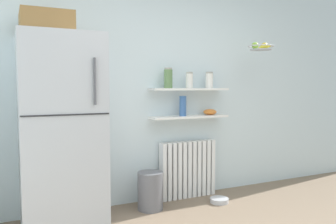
% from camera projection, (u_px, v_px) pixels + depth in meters
% --- Properties ---
extents(back_wall, '(7.04, 0.10, 2.60)m').
position_uv_depth(back_wall, '(161.00, 88.00, 3.95)').
color(back_wall, silver).
rests_on(back_wall, ground_plane).
extents(refrigerator, '(0.73, 0.70, 1.97)m').
position_uv_depth(refrigerator, '(61.00, 128.00, 3.13)').
color(refrigerator, '#B7BABF').
rests_on(refrigerator, ground_plane).
extents(radiator, '(0.69, 0.12, 0.67)m').
position_uv_depth(radiator, '(188.00, 169.00, 4.03)').
color(radiator, white).
rests_on(radiator, ground_plane).
extents(wall_shelf_lower, '(0.95, 0.22, 0.02)m').
position_uv_depth(wall_shelf_lower, '(189.00, 117.00, 3.96)').
color(wall_shelf_lower, white).
extents(wall_shelf_upper, '(0.95, 0.22, 0.02)m').
position_uv_depth(wall_shelf_upper, '(189.00, 89.00, 3.94)').
color(wall_shelf_upper, white).
extents(storage_jar_0, '(0.10, 0.10, 0.23)m').
position_uv_depth(storage_jar_0, '(168.00, 78.00, 3.81)').
color(storage_jar_0, '#5B7F4C').
rests_on(storage_jar_0, wall_shelf_upper).
extents(storage_jar_1, '(0.08, 0.08, 0.19)m').
position_uv_depth(storage_jar_1, '(189.00, 80.00, 3.93)').
color(storage_jar_1, silver).
rests_on(storage_jar_1, wall_shelf_upper).
extents(storage_jar_2, '(0.09, 0.09, 0.19)m').
position_uv_depth(storage_jar_2, '(209.00, 80.00, 4.04)').
color(storage_jar_2, silver).
rests_on(storage_jar_2, wall_shelf_upper).
extents(vase, '(0.08, 0.08, 0.23)m').
position_uv_depth(vase, '(183.00, 106.00, 3.91)').
color(vase, '#38609E').
rests_on(vase, wall_shelf_lower).
extents(shelf_bowl, '(0.16, 0.16, 0.07)m').
position_uv_depth(shelf_bowl, '(210.00, 112.00, 4.08)').
color(shelf_bowl, orange).
rests_on(shelf_bowl, wall_shelf_lower).
extents(trash_bin, '(0.27, 0.27, 0.40)m').
position_uv_depth(trash_bin, '(150.00, 191.00, 3.62)').
color(trash_bin, slate).
rests_on(trash_bin, ground_plane).
extents(pet_food_bowl, '(0.21, 0.21, 0.05)m').
position_uv_depth(pet_food_bowl, '(219.00, 200.00, 3.85)').
color(pet_food_bowl, '#B7B7BC').
rests_on(pet_food_bowl, ground_plane).
extents(hanging_fruit_basket, '(0.30, 0.30, 0.09)m').
position_uv_depth(hanging_fruit_basket, '(261.00, 47.00, 4.00)').
color(hanging_fruit_basket, '#B2B2B7').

